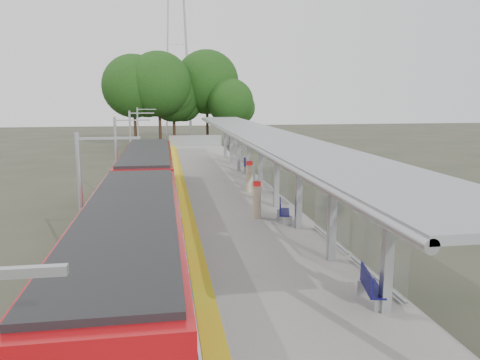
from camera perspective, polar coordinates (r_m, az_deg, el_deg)
The scene contains 15 objects.
trackbed at distance 29.35m, azimuth -10.90°, elevation -2.68°, with size 3.00×70.00×0.24m, color #59544C.
platform at distance 29.46m, azimuth -2.14°, elevation -1.70°, with size 6.00×50.00×1.00m, color gray.
tactile_strip at distance 29.16m, azimuth -7.12°, elevation -0.86°, with size 0.60×50.00×0.02m, color gold.
end_fence at distance 53.91m, azimuth -5.44°, elevation 4.82°, with size 6.00×0.10×1.20m, color #9EA0A5.
train at distance 19.98m, azimuth -11.77°, elevation -3.04°, with size 2.74×27.60×3.62m.
canopy at distance 25.44m, azimuth 2.48°, elevation 4.86°, with size 3.27×38.00×3.66m.
pylon at distance 82.61m, azimuth -7.77°, elevation 18.71°, with size 8.00×4.00×38.00m, color #9EA0A5, non-canonical shape.
tree_cluster at distance 62.06m, azimuth -7.74°, elevation 11.12°, with size 19.16×11.73×12.76m.
catenary_masts at distance 27.99m, azimuth -14.65°, elevation 2.36°, with size 2.08×48.16×5.40m.
bench_near at distance 13.39m, azimuth 15.55°, elevation -12.32°, with size 0.71×1.44×0.95m.
bench_mid at distance 21.00m, azimuth 5.20°, elevation -3.71°, with size 0.79×1.52×0.99m.
bench_far at distance 33.90m, azimuth 0.91°, elevation 1.76°, with size 0.55×1.69×1.15m.
info_pillar_near at distance 21.54m, azimuth 2.07°, elevation -2.71°, with size 0.39×0.39×1.73m.
info_pillar_far at distance 27.38m, azimuth 1.15°, elevation 0.17°, with size 0.41×0.41×1.84m.
litter_bin at distance 31.04m, azimuth 1.37°, elevation 0.82°, with size 0.50×0.50×1.03m, color #9EA0A5.
Camera 1 is at (-3.53, -8.62, 6.52)m, focal length 35.00 mm.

